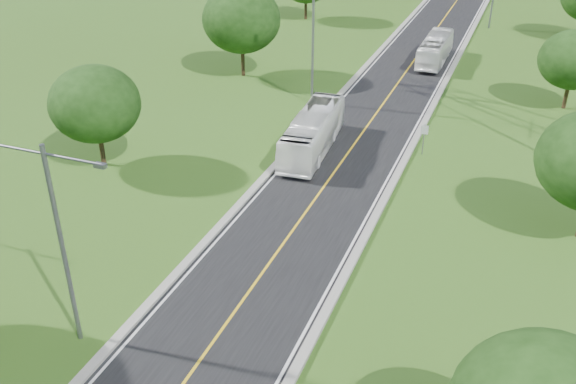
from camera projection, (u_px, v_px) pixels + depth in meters
name	position (u px, v px, depth m)	size (l,w,h in m)	color
ground	(412.00, 63.00, 67.60)	(260.00, 260.00, 0.00)	#335818
road	(423.00, 48.00, 72.50)	(8.00, 150.00, 0.06)	black
curb_left	(386.00, 44.00, 73.80)	(0.50, 150.00, 0.22)	gray
curb_right	(461.00, 51.00, 71.11)	(0.50, 150.00, 0.22)	gray
speed_limit_sign	(424.00, 135.00, 47.18)	(0.55, 0.09, 2.40)	slate
streetlight_near_left	(59.00, 231.00, 27.38)	(5.90, 0.25, 10.00)	slate
streetlight_mid_left	(313.00, 38.00, 54.38)	(5.90, 0.25, 10.00)	slate
tree_lb	(95.00, 104.00, 44.26)	(6.30, 6.30, 7.33)	black
tree_lc	(241.00, 19.00, 61.49)	(7.56, 7.56, 8.79)	black
tree_rc	(574.00, 60.00, 54.23)	(5.88, 5.88, 6.84)	black
bus_outbound	(435.00, 49.00, 67.19)	(2.32, 9.91, 2.76)	silver
bus_inbound	(313.00, 132.00, 47.74)	(2.52, 10.76, 3.00)	white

